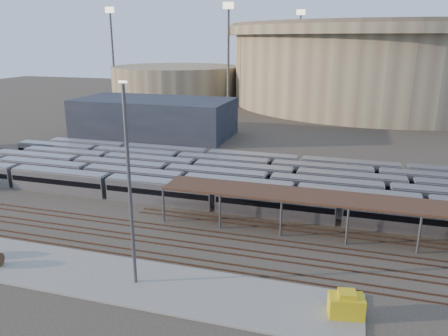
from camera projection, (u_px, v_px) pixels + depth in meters
ground at (213, 231)px, 60.43m from camera, size 420.00×420.00×0.00m
apron at (128, 280)px, 48.02m from camera, size 50.00×9.00×0.20m
subway_trains at (257, 180)px, 76.32m from camera, size 129.60×23.90×3.60m
inspection_shed at (384, 204)px, 56.59m from camera, size 60.30×6.00×5.30m
empty_tracks at (201, 247)px, 55.82m from camera, size 170.00×9.62×0.18m
stadium at (379, 62)px, 177.27m from camera, size 124.00×124.00×32.50m
secondary_arena at (176, 82)px, 194.35m from camera, size 56.00×56.00×14.00m
service_building at (154, 117)px, 119.17m from camera, size 42.00×20.00×10.00m
floodlight_0 at (228, 52)px, 163.79m from camera, size 4.00×1.00×38.40m
floodlight_1 at (113, 51)px, 188.21m from camera, size 4.00×1.00×38.40m
floodlight_3 at (299, 50)px, 204.13m from camera, size 4.00×1.00×38.40m
yard_light_pole at (130, 187)px, 44.46m from camera, size 0.80×0.36×21.60m
yellow_equipment at (346, 306)px, 41.53m from camera, size 3.61×2.62×2.05m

